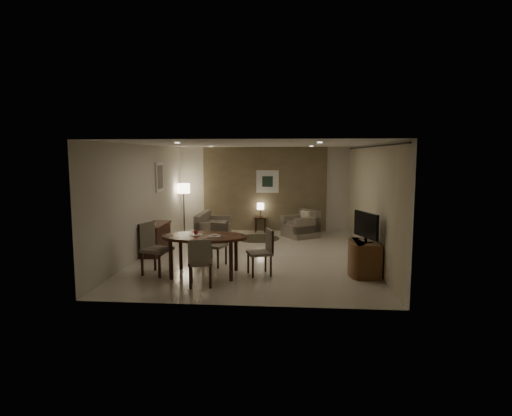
# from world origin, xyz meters

# --- Properties ---
(room_shell) EXTENTS (5.50, 7.00, 2.70)m
(room_shell) POSITION_xyz_m (0.00, 0.40, 1.35)
(room_shell) COLOR beige
(room_shell) RESTS_ON ground
(taupe_accent) EXTENTS (3.96, 0.03, 2.70)m
(taupe_accent) POSITION_xyz_m (0.00, 3.48, 1.35)
(taupe_accent) COLOR olive
(taupe_accent) RESTS_ON wall_back
(curtain_wall) EXTENTS (0.08, 6.70, 2.58)m
(curtain_wall) POSITION_xyz_m (2.68, 0.00, 1.32)
(curtain_wall) COLOR #C3B798
(curtain_wall) RESTS_ON wall_right
(curtain_rod) EXTENTS (0.03, 6.80, 0.03)m
(curtain_rod) POSITION_xyz_m (2.68, 0.00, 2.64)
(curtain_rod) COLOR black
(curtain_rod) RESTS_ON wall_right
(art_back_frame) EXTENTS (0.72, 0.03, 0.72)m
(art_back_frame) POSITION_xyz_m (0.10, 3.46, 1.60)
(art_back_frame) COLOR silver
(art_back_frame) RESTS_ON wall_back
(art_back_canvas) EXTENTS (0.34, 0.01, 0.34)m
(art_back_canvas) POSITION_xyz_m (0.10, 3.44, 1.60)
(art_back_canvas) COLOR #192D22
(art_back_canvas) RESTS_ON wall_back
(art_left_frame) EXTENTS (0.03, 0.60, 0.80)m
(art_left_frame) POSITION_xyz_m (-2.72, 1.20, 1.85)
(art_left_frame) COLOR silver
(art_left_frame) RESTS_ON wall_left
(art_left_canvas) EXTENTS (0.01, 0.46, 0.64)m
(art_left_canvas) POSITION_xyz_m (-2.71, 1.20, 1.85)
(art_left_canvas) COLOR gray
(art_left_canvas) RESTS_ON wall_left
(downlight_nl) EXTENTS (0.10, 0.10, 0.01)m
(downlight_nl) POSITION_xyz_m (-1.40, -1.80, 2.69)
(downlight_nl) COLOR white
(downlight_nl) RESTS_ON ceiling
(downlight_nr) EXTENTS (0.10, 0.10, 0.01)m
(downlight_nr) POSITION_xyz_m (1.40, -1.80, 2.69)
(downlight_nr) COLOR white
(downlight_nr) RESTS_ON ceiling
(downlight_fl) EXTENTS (0.10, 0.10, 0.01)m
(downlight_fl) POSITION_xyz_m (-1.40, 1.80, 2.69)
(downlight_fl) COLOR white
(downlight_fl) RESTS_ON ceiling
(downlight_fr) EXTENTS (0.10, 0.10, 0.01)m
(downlight_fr) POSITION_xyz_m (1.40, 1.80, 2.69)
(downlight_fr) COLOR white
(downlight_fr) RESTS_ON ceiling
(console_desk) EXTENTS (0.48, 1.20, 0.75)m
(console_desk) POSITION_xyz_m (-2.49, 0.00, 0.38)
(console_desk) COLOR #4E2219
(console_desk) RESTS_ON floor
(telephone) EXTENTS (0.20, 0.14, 0.09)m
(telephone) POSITION_xyz_m (-2.49, -0.30, 0.80)
(telephone) COLOR white
(telephone) RESTS_ON console_desk
(tv_cabinet) EXTENTS (0.48, 0.90, 0.70)m
(tv_cabinet) POSITION_xyz_m (2.40, -1.50, 0.35)
(tv_cabinet) COLOR brown
(tv_cabinet) RESTS_ON floor
(flat_tv) EXTENTS (0.36, 0.85, 0.60)m
(flat_tv) POSITION_xyz_m (2.38, -1.50, 1.02)
(flat_tv) COLOR black
(flat_tv) RESTS_ON tv_cabinet
(dining_table) EXTENTS (1.74, 1.09, 0.82)m
(dining_table) POSITION_xyz_m (-0.89, -1.77, 0.41)
(dining_table) COLOR #4E2219
(dining_table) RESTS_ON floor
(chair_near) EXTENTS (0.52, 0.52, 0.92)m
(chair_near) POSITION_xyz_m (-0.82, -2.49, 0.46)
(chair_near) COLOR #776D5B
(chair_near) RESTS_ON floor
(chair_far) EXTENTS (0.57, 0.57, 0.93)m
(chair_far) POSITION_xyz_m (-0.82, -1.00, 0.47)
(chair_far) COLOR #776D5B
(chair_far) RESTS_ON floor
(chair_left) EXTENTS (0.65, 0.65, 1.06)m
(chair_left) POSITION_xyz_m (-1.88, -1.79, 0.53)
(chair_left) COLOR #776D5B
(chair_left) RESTS_ON floor
(chair_right) EXTENTS (0.58, 0.58, 0.94)m
(chair_right) POSITION_xyz_m (0.22, -1.66, 0.47)
(chair_right) COLOR #776D5B
(chair_right) RESTS_ON floor
(plate_a) EXTENTS (0.26, 0.26, 0.02)m
(plate_a) POSITION_xyz_m (-1.07, -1.72, 0.82)
(plate_a) COLOR white
(plate_a) RESTS_ON dining_table
(plate_b) EXTENTS (0.26, 0.26, 0.02)m
(plate_b) POSITION_xyz_m (-0.67, -1.82, 0.82)
(plate_b) COLOR white
(plate_b) RESTS_ON dining_table
(fruit_apple) EXTENTS (0.09, 0.09, 0.09)m
(fruit_apple) POSITION_xyz_m (-1.07, -1.72, 0.88)
(fruit_apple) COLOR #B31419
(fruit_apple) RESTS_ON plate_a
(napkin) EXTENTS (0.12, 0.08, 0.03)m
(napkin) POSITION_xyz_m (-0.67, -1.82, 0.85)
(napkin) COLOR white
(napkin) RESTS_ON plate_b
(round_rug) EXTENTS (1.28, 1.28, 0.01)m
(round_rug) POSITION_xyz_m (-0.11, 2.14, 0.01)
(round_rug) COLOR #38341F
(round_rug) RESTS_ON floor
(sofa) EXTENTS (1.65, 0.83, 0.77)m
(sofa) POSITION_xyz_m (-1.38, 1.94, 0.39)
(sofa) COLOR #776D5B
(sofa) RESTS_ON floor
(armchair) EXTENTS (1.20, 1.21, 0.80)m
(armchair) POSITION_xyz_m (1.14, 2.49, 0.40)
(armchair) COLOR #776D5B
(armchair) RESTS_ON floor
(side_table) EXTENTS (0.37, 0.37, 0.48)m
(side_table) POSITION_xyz_m (-0.11, 3.25, 0.24)
(side_table) COLOR #321C10
(side_table) RESTS_ON floor
(table_lamp) EXTENTS (0.22, 0.22, 0.50)m
(table_lamp) POSITION_xyz_m (-0.11, 3.25, 0.73)
(table_lamp) COLOR #FFEAC1
(table_lamp) RESTS_ON side_table
(floor_lamp) EXTENTS (0.39, 0.39, 1.56)m
(floor_lamp) POSITION_xyz_m (-2.50, 2.91, 0.78)
(floor_lamp) COLOR #FFE5B7
(floor_lamp) RESTS_ON floor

